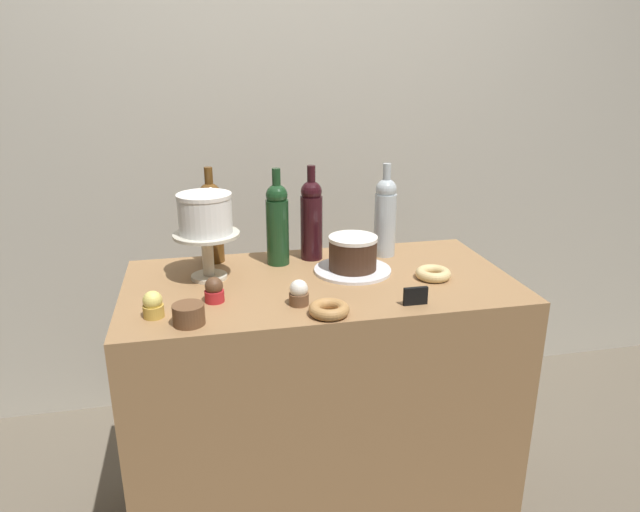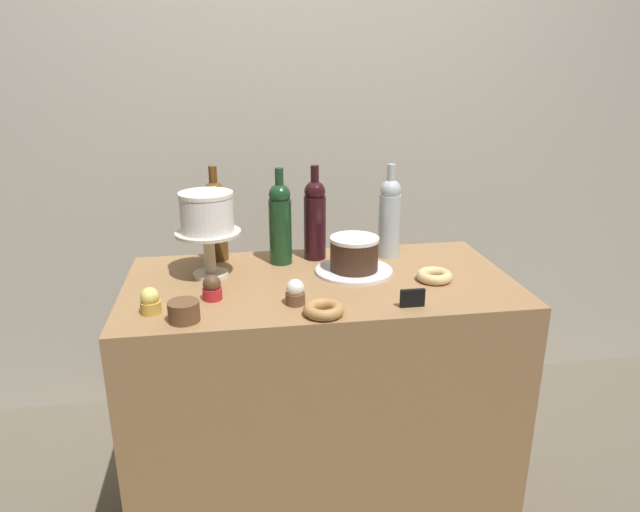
{
  "view_description": "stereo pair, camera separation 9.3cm",
  "coord_description": "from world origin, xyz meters",
  "px_view_note": "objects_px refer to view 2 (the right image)",
  "views": [
    {
      "loc": [
        -0.35,
        -1.64,
        1.57
      ],
      "look_at": [
        0.0,
        0.0,
        0.99
      ],
      "focal_mm": 32.1,
      "sensor_mm": 36.0,
      "label": 1
    },
    {
      "loc": [
        -0.26,
        -1.66,
        1.57
      ],
      "look_at": [
        0.0,
        0.0,
        0.99
      ],
      "focal_mm": 32.1,
      "sensor_mm": 36.0,
      "label": 2
    }
  ],
  "objects_px": {
    "chocolate_round_cake": "(354,253)",
    "donut_maple": "(324,309)",
    "wine_bottle_dark_red": "(315,218)",
    "cupcake_lemon": "(150,301)",
    "white_layer_cake": "(207,212)",
    "cookie_stack": "(184,311)",
    "wine_bottle_green": "(280,222)",
    "cupcake_vanilla": "(295,293)",
    "donut_glazed": "(434,276)",
    "wine_bottle_amber": "(216,219)",
    "cupcake_chocolate": "(212,288)",
    "wine_bottle_clear": "(389,216)",
    "price_sign_chalkboard": "(412,298)",
    "cake_stand_pedestal": "(209,246)"
  },
  "relations": [
    {
      "from": "wine_bottle_green",
      "to": "cookie_stack",
      "type": "xyz_separation_m",
      "value": [
        -0.3,
        -0.42,
        -0.12
      ]
    },
    {
      "from": "chocolate_round_cake",
      "to": "wine_bottle_dark_red",
      "type": "distance_m",
      "value": 0.21
    },
    {
      "from": "white_layer_cake",
      "to": "donut_maple",
      "type": "relative_size",
      "value": 1.49
    },
    {
      "from": "donut_glazed",
      "to": "cookie_stack",
      "type": "xyz_separation_m",
      "value": [
        -0.76,
        -0.18,
        0.01
      ]
    },
    {
      "from": "white_layer_cake",
      "to": "wine_bottle_dark_red",
      "type": "xyz_separation_m",
      "value": [
        0.36,
        0.12,
        -0.07
      ]
    },
    {
      "from": "cake_stand_pedestal",
      "to": "price_sign_chalkboard",
      "type": "xyz_separation_m",
      "value": [
        0.56,
        -0.33,
        -0.07
      ]
    },
    {
      "from": "donut_maple",
      "to": "cookie_stack",
      "type": "height_order",
      "value": "cookie_stack"
    },
    {
      "from": "wine_bottle_dark_red",
      "to": "donut_glazed",
      "type": "bearing_deg",
      "value": -38.86
    },
    {
      "from": "white_layer_cake",
      "to": "cupcake_chocolate",
      "type": "distance_m",
      "value": 0.26
    },
    {
      "from": "cupcake_chocolate",
      "to": "cupcake_lemon",
      "type": "bearing_deg",
      "value": -156.72
    },
    {
      "from": "cookie_stack",
      "to": "wine_bottle_amber",
      "type": "bearing_deg",
      "value": 80.55
    },
    {
      "from": "wine_bottle_amber",
      "to": "cake_stand_pedestal",
      "type": "bearing_deg",
      "value": -97.11
    },
    {
      "from": "cake_stand_pedestal",
      "to": "wine_bottle_clear",
      "type": "xyz_separation_m",
      "value": [
        0.61,
        0.1,
        0.04
      ]
    },
    {
      "from": "chocolate_round_cake",
      "to": "donut_maple",
      "type": "bearing_deg",
      "value": -115.79
    },
    {
      "from": "chocolate_round_cake",
      "to": "wine_bottle_clear",
      "type": "height_order",
      "value": "wine_bottle_clear"
    },
    {
      "from": "white_layer_cake",
      "to": "donut_maple",
      "type": "xyz_separation_m",
      "value": [
        0.31,
        -0.35,
        -0.2
      ]
    },
    {
      "from": "chocolate_round_cake",
      "to": "white_layer_cake",
      "type": "bearing_deg",
      "value": 175.46
    },
    {
      "from": "chocolate_round_cake",
      "to": "wine_bottle_green",
      "type": "height_order",
      "value": "wine_bottle_green"
    },
    {
      "from": "cupcake_vanilla",
      "to": "cookie_stack",
      "type": "bearing_deg",
      "value": -168.03
    },
    {
      "from": "chocolate_round_cake",
      "to": "wine_bottle_amber",
      "type": "relative_size",
      "value": 0.49
    },
    {
      "from": "cupcake_vanilla",
      "to": "wine_bottle_clear",
      "type": "bearing_deg",
      "value": 44.68
    },
    {
      "from": "cupcake_lemon",
      "to": "donut_maple",
      "type": "bearing_deg",
      "value": -10.44
    },
    {
      "from": "wine_bottle_dark_red",
      "to": "cupcake_lemon",
      "type": "bearing_deg",
      "value": -142.98
    },
    {
      "from": "wine_bottle_dark_red",
      "to": "wine_bottle_clear",
      "type": "bearing_deg",
      "value": -3.99
    },
    {
      "from": "wine_bottle_clear",
      "to": "cupcake_vanilla",
      "type": "xyz_separation_m",
      "value": [
        -0.37,
        -0.37,
        -0.11
      ]
    },
    {
      "from": "cupcake_lemon",
      "to": "price_sign_chalkboard",
      "type": "bearing_deg",
      "value": -5.55
    },
    {
      "from": "wine_bottle_amber",
      "to": "cupcake_lemon",
      "type": "xyz_separation_m",
      "value": [
        -0.17,
        -0.43,
        -0.11
      ]
    },
    {
      "from": "chocolate_round_cake",
      "to": "donut_glazed",
      "type": "bearing_deg",
      "value": -25.88
    },
    {
      "from": "wine_bottle_amber",
      "to": "cupcake_vanilla",
      "type": "distance_m",
      "value": 0.49
    },
    {
      "from": "wine_bottle_dark_red",
      "to": "cupcake_chocolate",
      "type": "bearing_deg",
      "value": -137.77
    },
    {
      "from": "wine_bottle_clear",
      "to": "cupcake_chocolate",
      "type": "distance_m",
      "value": 0.68
    },
    {
      "from": "white_layer_cake",
      "to": "donut_maple",
      "type": "bearing_deg",
      "value": -48.26
    },
    {
      "from": "wine_bottle_green",
      "to": "donut_maple",
      "type": "bearing_deg",
      "value": -80.25
    },
    {
      "from": "chocolate_round_cake",
      "to": "wine_bottle_clear",
      "type": "distance_m",
      "value": 0.22
    },
    {
      "from": "cake_stand_pedestal",
      "to": "cupcake_vanilla",
      "type": "distance_m",
      "value": 0.36
    },
    {
      "from": "wine_bottle_dark_red",
      "to": "price_sign_chalkboard",
      "type": "bearing_deg",
      "value": -65.37
    },
    {
      "from": "cupcake_vanilla",
      "to": "cookie_stack",
      "type": "relative_size",
      "value": 0.88
    },
    {
      "from": "cupcake_chocolate",
      "to": "cookie_stack",
      "type": "height_order",
      "value": "cupcake_chocolate"
    },
    {
      "from": "price_sign_chalkboard",
      "to": "chocolate_round_cake",
      "type": "bearing_deg",
      "value": 109.34
    },
    {
      "from": "wine_bottle_clear",
      "to": "cupcake_lemon",
      "type": "bearing_deg",
      "value": -154.48
    },
    {
      "from": "white_layer_cake",
      "to": "cookie_stack",
      "type": "relative_size",
      "value": 1.99
    },
    {
      "from": "wine_bottle_amber",
      "to": "cookie_stack",
      "type": "xyz_separation_m",
      "value": [
        -0.08,
        -0.49,
        -0.12
      ]
    },
    {
      "from": "donut_maple",
      "to": "price_sign_chalkboard",
      "type": "xyz_separation_m",
      "value": [
        0.25,
        0.02,
        0.01
      ]
    },
    {
      "from": "cupcake_vanilla",
      "to": "donut_glazed",
      "type": "relative_size",
      "value": 0.66
    },
    {
      "from": "cupcake_chocolate",
      "to": "donut_maple",
      "type": "bearing_deg",
      "value": -27.49
    },
    {
      "from": "wine_bottle_green",
      "to": "wine_bottle_amber",
      "type": "bearing_deg",
      "value": 162.1
    },
    {
      "from": "cake_stand_pedestal",
      "to": "cookie_stack",
      "type": "xyz_separation_m",
      "value": [
        -0.06,
        -0.33,
        -0.07
      ]
    },
    {
      "from": "donut_maple",
      "to": "cookie_stack",
      "type": "bearing_deg",
      "value": 176.82
    },
    {
      "from": "wine_bottle_clear",
      "to": "cookie_stack",
      "type": "distance_m",
      "value": 0.81
    },
    {
      "from": "wine_bottle_green",
      "to": "wine_bottle_dark_red",
      "type": "bearing_deg",
      "value": 13.54
    }
  ]
}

